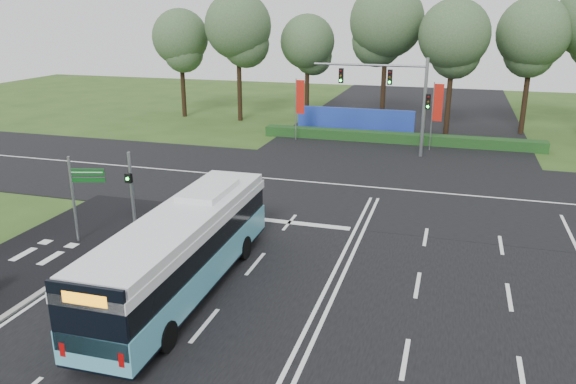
{
  "coord_description": "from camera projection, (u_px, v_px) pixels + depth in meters",
  "views": [
    {
      "loc": [
        4.07,
        -19.96,
        10.05
      ],
      "look_at": [
        -2.48,
        2.0,
        2.64
      ],
      "focal_mm": 35.0,
      "sensor_mm": 36.0,
      "label": 1
    }
  ],
  "objects": [
    {
      "name": "traffic_light_gantry",
      "position": [
        399.0,
        91.0,
        39.6
      ],
      "size": [
        8.41,
        0.28,
        7.0
      ],
      "color": "gray",
      "rests_on": "ground"
    },
    {
      "name": "ground",
      "position": [
        333.0,
        275.0,
        22.4
      ],
      "size": [
        120.0,
        120.0,
        0.0
      ],
      "primitive_type": "plane",
      "color": "#2C4B19",
      "rests_on": "ground"
    },
    {
      "name": "road_main",
      "position": [
        333.0,
        275.0,
        22.39
      ],
      "size": [
        20.0,
        120.0,
        0.04
      ],
      "primitive_type": "cube",
      "color": "black",
      "rests_on": "ground"
    },
    {
      "name": "kerb_strip",
      "position": [
        70.0,
        273.0,
        22.39
      ],
      "size": [
        0.25,
        18.0,
        0.12
      ],
      "primitive_type": "cube",
      "color": "gray",
      "rests_on": "ground"
    },
    {
      "name": "bike_path",
      "position": [
        20.0,
        267.0,
        23.05
      ],
      "size": [
        5.0,
        18.0,
        0.06
      ],
      "primitive_type": "cube",
      "color": "black",
      "rests_on": "ground"
    },
    {
      "name": "banner_flag_mid",
      "position": [
        436.0,
        107.0,
        41.26
      ],
      "size": [
        0.75,
        0.14,
        5.11
      ],
      "rotation": [
        0.0,
        0.0,
        -0.12
      ],
      "color": "gray",
      "rests_on": "ground"
    },
    {
      "name": "eucalyptus_row",
      "position": [
        420.0,
        30.0,
        47.72
      ],
      "size": [
        47.8,
        9.21,
        12.84
      ],
      "color": "black",
      "rests_on": "ground"
    },
    {
      "name": "city_bus",
      "position": [
        183.0,
        250.0,
        20.56
      ],
      "size": [
        2.7,
        11.78,
        3.37
      ],
      "rotation": [
        0.0,
        0.0,
        0.02
      ],
      "color": "#54ACC3",
      "rests_on": "ground"
    },
    {
      "name": "banner_flag_left",
      "position": [
        299.0,
        101.0,
        44.58
      ],
      "size": [
        0.74,
        0.09,
        4.98
      ],
      "rotation": [
        0.0,
        0.0,
        -0.05
      ],
      "color": "gray",
      "rests_on": "ground"
    },
    {
      "name": "pedestrian_signal",
      "position": [
        131.0,
        188.0,
        26.37
      ],
      "size": [
        0.32,
        0.43,
        3.84
      ],
      "rotation": [
        0.0,
        0.0,
        -0.09
      ],
      "color": "gray",
      "rests_on": "ground"
    },
    {
      "name": "hedge",
      "position": [
        399.0,
        138.0,
        44.61
      ],
      "size": [
        22.0,
        1.2,
        0.8
      ],
      "primitive_type": "cube",
      "color": "#173C15",
      "rests_on": "ground"
    },
    {
      "name": "street_sign",
      "position": [
        80.0,
        189.0,
        24.83
      ],
      "size": [
        1.52,
        0.5,
        4.02
      ],
      "rotation": [
        0.0,
        0.0,
        0.27
      ],
      "color": "gray",
      "rests_on": "ground"
    },
    {
      "name": "road_cross",
      "position": [
        376.0,
        188.0,
        33.33
      ],
      "size": [
        120.0,
        14.0,
        0.05
      ],
      "primitive_type": "cube",
      "color": "black",
      "rests_on": "ground"
    },
    {
      "name": "blue_hoarding",
      "position": [
        355.0,
        121.0,
        47.76
      ],
      "size": [
        10.0,
        0.3,
        2.2
      ],
      "primitive_type": "cube",
      "color": "#1F3AAA",
      "rests_on": "ground"
    }
  ]
}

